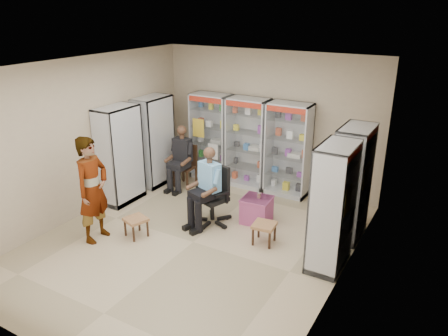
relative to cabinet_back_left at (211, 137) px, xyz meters
The scene contains 18 objects.
floor 3.18m from the cabinet_back_left, 64.54° to the right, with size 6.00×6.00×0.00m, color tan.
room_shell 3.18m from the cabinet_back_left, 64.54° to the right, with size 5.02×6.02×3.01m.
cabinet_back_left is the anchor object (origin of this frame).
cabinet_back_mid 0.95m from the cabinet_back_left, ahead, with size 0.90×0.50×2.00m, color #B2B5BA.
cabinet_back_right 1.90m from the cabinet_back_left, ahead, with size 0.90×0.50×2.00m, color silver.
cabinet_right_far 3.71m from the cabinet_back_left, 17.75° to the right, with size 0.50×0.90×2.00m, color #B5B8BD.
cabinet_right_near 4.18m from the cabinet_back_left, 32.28° to the right, with size 0.50×0.90×2.00m, color silver.
cabinet_left_far 1.32m from the cabinet_back_left, 135.00° to the right, with size 0.50×0.90×2.00m, color silver.
cabinet_left_near 2.23m from the cabinet_back_left, 114.61° to the right, with size 0.50×0.90×2.00m, color #B2B4BA.
wooden_chair 0.94m from the cabinet_back_left, 108.90° to the right, with size 0.42×0.42×0.94m, color black.
seated_customer 0.88m from the cabinet_back_left, 107.77° to the right, with size 0.44×0.60×1.34m, color black, non-canonical shape.
office_chair 2.33m from the cabinet_back_left, 58.04° to the right, with size 0.61×0.61×1.11m, color black.
seated_shopkeeper 2.34m from the cabinet_back_left, 58.69° to the right, with size 0.47×0.65×1.42m, color #6DA9D8, non-canonical shape.
pink_trunk 2.55m from the cabinet_back_left, 37.97° to the right, with size 0.51×0.49×0.49m, color #AF467B.
tea_glass 2.48m from the cabinet_back_left, 37.12° to the right, with size 0.07×0.07×0.10m, color #5D2C07.
woven_stool_a 3.30m from the cabinet_back_left, 42.02° to the right, with size 0.37×0.37×0.37m, color #B4784C.
woven_stool_b 3.18m from the cabinet_back_left, 84.22° to the right, with size 0.35×0.35×0.35m, color #B1734A.
standing_man 3.46m from the cabinet_back_left, 93.96° to the right, with size 0.68×0.45×1.87m, color #99999B.
Camera 1 is at (3.78, -5.48, 3.91)m, focal length 35.00 mm.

